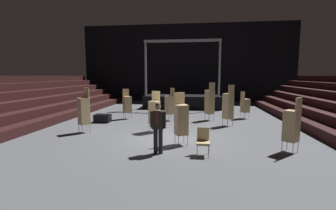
{
  "coord_description": "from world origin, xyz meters",
  "views": [
    {
      "loc": [
        1.33,
        -9.98,
        2.7
      ],
      "look_at": [
        -0.02,
        0.37,
        1.4
      ],
      "focal_mm": 25.18,
      "sensor_mm": 36.0,
      "label": 1
    }
  ],
  "objects_px": {
    "chair_stack_front_left": "(292,125)",
    "chair_stack_rear_left": "(181,119)",
    "chair_stack_rear_right": "(245,105)",
    "chair_stack_mid_centre": "(84,110)",
    "chair_stack_rear_centre": "(228,106)",
    "chair_stack_mid_left": "(154,112)",
    "man_with_tie": "(158,125)",
    "stage_riser": "(182,100)",
    "loose_chair_near_man": "(203,140)",
    "equipment_road_case": "(103,118)",
    "chair_stack_mid_right": "(127,104)",
    "chair_stack_aisle_left": "(210,102)",
    "chair_stack_front_right": "(170,104)"
  },
  "relations": [
    {
      "from": "stage_riser",
      "to": "chair_stack_rear_left",
      "type": "height_order",
      "value": "stage_riser"
    },
    {
      "from": "chair_stack_front_right",
      "to": "chair_stack_rear_left",
      "type": "distance_m",
      "value": 5.01
    },
    {
      "from": "chair_stack_mid_right",
      "to": "chair_stack_rear_centre",
      "type": "distance_m",
      "value": 6.16
    },
    {
      "from": "chair_stack_aisle_left",
      "to": "chair_stack_rear_left",
      "type": "bearing_deg",
      "value": -141.72
    },
    {
      "from": "chair_stack_rear_left",
      "to": "chair_stack_rear_right",
      "type": "relative_size",
      "value": 1.2
    },
    {
      "from": "stage_riser",
      "to": "loose_chair_near_man",
      "type": "height_order",
      "value": "stage_riser"
    },
    {
      "from": "chair_stack_front_right",
      "to": "chair_stack_rear_right",
      "type": "relative_size",
      "value": 1.15
    },
    {
      "from": "chair_stack_rear_right",
      "to": "chair_stack_aisle_left",
      "type": "relative_size",
      "value": 0.74
    },
    {
      "from": "chair_stack_mid_left",
      "to": "chair_stack_aisle_left",
      "type": "relative_size",
      "value": 0.85
    },
    {
      "from": "man_with_tie",
      "to": "chair_stack_front_right",
      "type": "xyz_separation_m",
      "value": [
        -0.34,
        6.07,
        -0.03
      ]
    },
    {
      "from": "chair_stack_mid_centre",
      "to": "chair_stack_rear_left",
      "type": "xyz_separation_m",
      "value": [
        4.71,
        -1.38,
        -0.04
      ]
    },
    {
      "from": "stage_riser",
      "to": "chair_stack_front_right",
      "type": "xyz_separation_m",
      "value": [
        -0.38,
        -5.78,
        0.35
      ]
    },
    {
      "from": "chair_stack_rear_left",
      "to": "chair_stack_mid_left",
      "type": "bearing_deg",
      "value": -79.67
    },
    {
      "from": "chair_stack_front_left",
      "to": "chair_stack_rear_centre",
      "type": "bearing_deg",
      "value": 65.93
    },
    {
      "from": "chair_stack_mid_centre",
      "to": "chair_stack_mid_right",
      "type": "bearing_deg",
      "value": -65.61
    },
    {
      "from": "chair_stack_front_left",
      "to": "chair_stack_rear_left",
      "type": "height_order",
      "value": "chair_stack_rear_left"
    },
    {
      "from": "chair_stack_mid_left",
      "to": "chair_stack_mid_right",
      "type": "relative_size",
      "value": 1.05
    },
    {
      "from": "chair_stack_front_right",
      "to": "equipment_road_case",
      "type": "xyz_separation_m",
      "value": [
        -3.83,
        -0.98,
        -0.75
      ]
    },
    {
      "from": "man_with_tie",
      "to": "chair_stack_mid_left",
      "type": "distance_m",
      "value": 3.22
    },
    {
      "from": "chair_stack_mid_centre",
      "to": "chair_stack_rear_centre",
      "type": "xyz_separation_m",
      "value": [
        6.95,
        2.41,
        0.04
      ]
    },
    {
      "from": "chair_stack_rear_right",
      "to": "chair_stack_aisle_left",
      "type": "distance_m",
      "value": 2.45
    },
    {
      "from": "chair_stack_mid_centre",
      "to": "chair_stack_rear_right",
      "type": "height_order",
      "value": "chair_stack_mid_centre"
    },
    {
      "from": "equipment_road_case",
      "to": "chair_stack_front_left",
      "type": "bearing_deg",
      "value": -26.37
    },
    {
      "from": "chair_stack_rear_left",
      "to": "chair_stack_rear_centre",
      "type": "height_order",
      "value": "chair_stack_rear_centre"
    },
    {
      "from": "chair_stack_aisle_left",
      "to": "chair_stack_front_left",
      "type": "bearing_deg",
      "value": -103.48
    },
    {
      "from": "chair_stack_mid_right",
      "to": "loose_chair_near_man",
      "type": "height_order",
      "value": "chair_stack_mid_right"
    },
    {
      "from": "chair_stack_front_left",
      "to": "chair_stack_aisle_left",
      "type": "relative_size",
      "value": 0.85
    },
    {
      "from": "chair_stack_front_left",
      "to": "chair_stack_rear_centre",
      "type": "distance_m",
      "value": 4.55
    },
    {
      "from": "chair_stack_mid_left",
      "to": "man_with_tie",
      "type": "bearing_deg",
      "value": 116.56
    },
    {
      "from": "chair_stack_mid_right",
      "to": "chair_stack_rear_left",
      "type": "bearing_deg",
      "value": 86.14
    },
    {
      "from": "stage_riser",
      "to": "chair_stack_front_left",
      "type": "distance_m",
      "value": 12.03
    },
    {
      "from": "chair_stack_mid_centre",
      "to": "chair_stack_aisle_left",
      "type": "bearing_deg",
      "value": -108.64
    },
    {
      "from": "stage_riser",
      "to": "chair_stack_mid_right",
      "type": "height_order",
      "value": "stage_riser"
    },
    {
      "from": "stage_riser",
      "to": "chair_stack_rear_right",
      "type": "bearing_deg",
      "value": -46.16
    },
    {
      "from": "chair_stack_front_left",
      "to": "chair_stack_rear_right",
      "type": "height_order",
      "value": "chair_stack_front_left"
    },
    {
      "from": "chair_stack_front_right",
      "to": "chair_stack_mid_left",
      "type": "xyz_separation_m",
      "value": [
        -0.38,
        -2.92,
        0.0
      ]
    },
    {
      "from": "chair_stack_front_right",
      "to": "chair_stack_rear_right",
      "type": "xyz_separation_m",
      "value": [
        4.63,
        1.34,
        -0.13
      ]
    },
    {
      "from": "man_with_tie",
      "to": "loose_chair_near_man",
      "type": "distance_m",
      "value": 1.62
    },
    {
      "from": "chair_stack_front_right",
      "to": "chair_stack_mid_centre",
      "type": "distance_m",
      "value": 5.07
    },
    {
      "from": "chair_stack_rear_left",
      "to": "chair_stack_rear_centre",
      "type": "xyz_separation_m",
      "value": [
        2.24,
        3.79,
        0.08
      ]
    },
    {
      "from": "chair_stack_mid_centre",
      "to": "chair_stack_rear_left",
      "type": "distance_m",
      "value": 4.91
    },
    {
      "from": "equipment_road_case",
      "to": "loose_chair_near_man",
      "type": "bearing_deg",
      "value": -41.44
    },
    {
      "from": "loose_chair_near_man",
      "to": "stage_riser",
      "type": "bearing_deg",
      "value": -83.14
    },
    {
      "from": "stage_riser",
      "to": "chair_stack_front_left",
      "type": "xyz_separation_m",
      "value": [
        4.58,
        -11.11,
        0.35
      ]
    },
    {
      "from": "chair_stack_mid_right",
      "to": "chair_stack_aisle_left",
      "type": "relative_size",
      "value": 0.82
    },
    {
      "from": "chair_stack_rear_left",
      "to": "chair_stack_rear_centre",
      "type": "bearing_deg",
      "value": -146.33
    },
    {
      "from": "stage_riser",
      "to": "chair_stack_rear_left",
      "type": "xyz_separation_m",
      "value": [
        0.68,
        -10.67,
        0.39
      ]
    },
    {
      "from": "chair_stack_rear_left",
      "to": "chair_stack_rear_right",
      "type": "distance_m",
      "value": 7.19
    },
    {
      "from": "chair_stack_mid_centre",
      "to": "chair_stack_rear_left",
      "type": "height_order",
      "value": "chair_stack_mid_centre"
    },
    {
      "from": "chair_stack_mid_centre",
      "to": "chair_stack_rear_right",
      "type": "relative_size",
      "value": 1.25
    }
  ]
}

